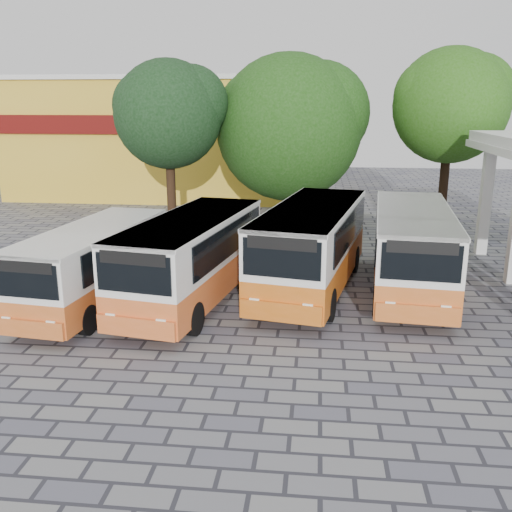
# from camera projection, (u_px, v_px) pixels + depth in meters

# --- Properties ---
(ground) EXTENTS (90.00, 90.00, 0.00)m
(ground) POSITION_uv_depth(u_px,v_px,m) (298.00, 338.00, 16.59)
(ground) COLOR #595967
(ground) RESTS_ON ground
(shophouse_block) EXTENTS (20.40, 10.40, 8.30)m
(shophouse_block) POSITION_uv_depth(u_px,v_px,m) (161.00, 137.00, 41.56)
(shophouse_block) COLOR gold
(shophouse_block) RESTS_ON ground
(bus_far_left) EXTENTS (3.12, 7.62, 2.66)m
(bus_far_left) POSITION_uv_depth(u_px,v_px,m) (94.00, 261.00, 18.92)
(bus_far_left) COLOR #CE5F22
(bus_far_left) RESTS_ON ground
(bus_centre_left) EXTENTS (3.86, 8.52, 2.95)m
(bus_centre_left) POSITION_uv_depth(u_px,v_px,m) (192.00, 254.00, 19.12)
(bus_centre_left) COLOR orange
(bus_centre_left) RESTS_ON ground
(bus_centre_right) EXTENTS (4.23, 9.01, 3.11)m
(bus_centre_right) POSITION_uv_depth(u_px,v_px,m) (312.00, 243.00, 20.31)
(bus_centre_right) COLOR #CF6013
(bus_centre_right) RESTS_ON ground
(bus_far_right) EXTENTS (3.35, 8.56, 3.01)m
(bus_far_right) POSITION_uv_depth(u_px,v_px,m) (412.00, 245.00, 20.18)
(bus_far_right) COLOR #D36221
(bus_far_right) RESTS_ON ground
(tree_left) EXTENTS (5.62, 5.35, 8.72)m
(tree_left) POSITION_uv_depth(u_px,v_px,m) (170.00, 111.00, 28.07)
(tree_left) COLOR #362214
(tree_left) RESTS_ON ground
(tree_middle) EXTENTS (8.09, 7.71, 9.16)m
(tree_middle) POSITION_uv_depth(u_px,v_px,m) (291.00, 123.00, 30.10)
(tree_middle) COLOR black
(tree_middle) RESTS_ON ground
(tree_right) EXTENTS (6.09, 5.80, 9.35)m
(tree_right) POSITION_uv_depth(u_px,v_px,m) (452.00, 102.00, 28.78)
(tree_right) COLOR black
(tree_right) RESTS_ON ground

